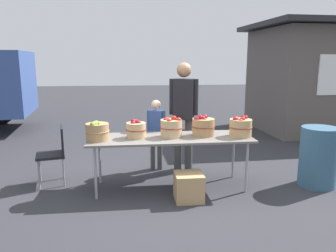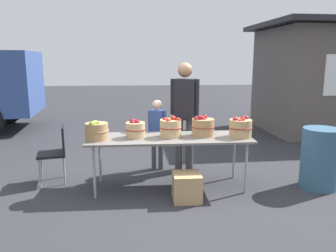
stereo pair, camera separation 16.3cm
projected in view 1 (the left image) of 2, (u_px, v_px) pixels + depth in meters
The scene contains 13 objects.
ground_plane at pixel (170, 187), 4.77m from camera, with size 40.00×40.00×0.00m, color #2D2D33.
market_table at pixel (170, 140), 4.63m from camera, with size 2.30×0.76×0.75m.
apple_basket_green_0 at pixel (97, 131), 4.41m from camera, with size 0.33×0.33×0.28m.
apple_basket_red_0 at pixel (136, 129), 4.56m from camera, with size 0.29×0.29×0.27m.
apple_basket_red_1 at pixel (171, 128), 4.61m from camera, with size 0.32×0.32×0.31m.
apple_basket_red_2 at pixel (203, 126), 4.69m from camera, with size 0.34×0.34×0.31m.
apple_basket_red_3 at pixel (241, 127), 4.64m from camera, with size 0.33×0.33×0.30m.
vendor_adult at pixel (184, 108), 5.32m from camera, with size 0.46×0.32×1.79m.
child_customer at pixel (156, 129), 5.42m from camera, with size 0.30×0.22×1.18m.
food_kiosk at pixel (318, 77), 8.54m from camera, with size 3.61×3.03×2.74m.
folding_chair at pixel (55, 150), 4.83m from camera, with size 0.48×0.48×0.86m.
trash_barrel at pixel (318, 157), 4.75m from camera, with size 0.52×0.52×0.88m, color #335972.
produce_crate at pixel (189, 187), 4.30m from camera, with size 0.36×0.36×0.36m, color tan.
Camera 1 is at (-0.54, -4.47, 1.81)m, focal length 34.89 mm.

